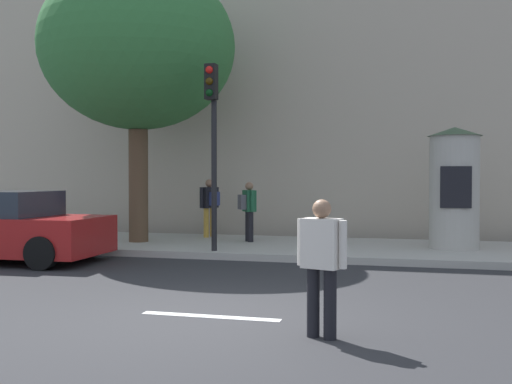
% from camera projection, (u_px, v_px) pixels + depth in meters
% --- Properties ---
extents(ground_plane, '(80.00, 80.00, 0.00)m').
position_uv_depth(ground_plane, '(210.00, 317.00, 7.65)').
color(ground_plane, '#2B2B2D').
extents(sidewalk_curb, '(36.00, 4.00, 0.15)m').
position_uv_depth(sidewalk_curb, '(307.00, 248.00, 14.41)').
color(sidewalk_curb, '#B2ADA3').
rests_on(sidewalk_curb, ground_plane).
extents(lane_markings, '(25.80, 0.16, 0.01)m').
position_uv_depth(lane_markings, '(210.00, 316.00, 7.65)').
color(lane_markings, silver).
rests_on(lane_markings, ground_plane).
extents(building_backdrop, '(36.00, 5.00, 9.84)m').
position_uv_depth(building_backdrop, '(335.00, 76.00, 19.13)').
color(building_backdrop, '#B7A893').
rests_on(building_backdrop, ground_plane).
extents(traffic_light, '(0.24, 0.45, 3.99)m').
position_uv_depth(traffic_light, '(212.00, 125.00, 13.09)').
color(traffic_light, black).
rests_on(traffic_light, sidewalk_curb).
extents(poster_column, '(1.19, 1.19, 2.71)m').
position_uv_depth(poster_column, '(454.00, 187.00, 13.63)').
color(poster_column, '#B2ADA3').
rests_on(poster_column, sidewalk_curb).
extents(street_tree, '(4.78, 4.78, 6.84)m').
position_uv_depth(street_tree, '(138.00, 48.00, 15.04)').
color(street_tree, brown).
rests_on(street_tree, sidewalk_curb).
extents(pedestrian_near_pole, '(0.56, 0.35, 1.50)m').
position_uv_depth(pedestrian_near_pole, '(322.00, 258.00, 6.60)').
color(pedestrian_near_pole, black).
rests_on(pedestrian_near_pole, ground_plane).
extents(pedestrian_in_red_top, '(0.50, 0.62, 1.54)m').
position_uv_depth(pedestrian_in_red_top, '(210.00, 203.00, 16.28)').
color(pedestrian_in_red_top, '#B78C33').
rests_on(pedestrian_in_red_top, sidewalk_curb).
extents(pedestrian_with_bag, '(0.50, 0.50, 1.48)m').
position_uv_depth(pedestrian_with_bag, '(248.00, 207.00, 15.13)').
color(pedestrian_with_bag, black).
rests_on(pedestrian_with_bag, sidewalk_curb).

